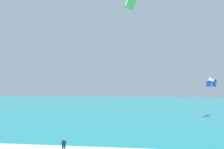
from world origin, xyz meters
The scene contains 3 objects.
sea centered at (0.00, 73.06, 0.10)m, with size 200.00×120.00×0.20m, color teal.
kitesurfer centered at (-0.99, 12.71, 0.94)m, with size 0.56×0.56×1.69m.
kite_distant centered at (20.83, 50.59, 7.67)m, with size 3.23×5.57×2.16m.
Camera 1 is at (7.77, -12.84, 6.93)m, focal length 43.12 mm.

